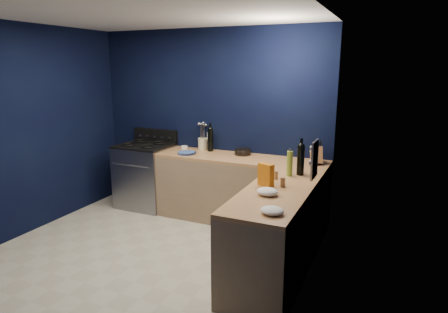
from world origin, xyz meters
The scene contains 28 objects.
floor centered at (0.00, 0.00, -0.01)m, with size 3.50×3.50×0.02m, color #AAA594.
ceiling centered at (0.00, 0.00, 2.61)m, with size 3.50×3.50×0.02m, color silver.
wall_back centered at (0.00, 1.76, 1.30)m, with size 3.50×0.02×2.60m, color black.
wall_right centered at (1.76, 0.00, 1.30)m, with size 0.02×3.50×2.60m, color black.
wall_left centered at (-1.76, 0.00, 1.30)m, with size 0.02×3.50×2.60m, color black.
cab_back centered at (0.60, 1.44, 0.43)m, with size 2.30×0.63×0.86m, color #8E7256.
top_back centered at (0.60, 1.44, 0.88)m, with size 2.30×0.63×0.04m, color brown.
cab_right centered at (1.44, 0.29, 0.43)m, with size 0.63×1.67×0.86m, color #8E7256.
top_right centered at (1.44, 0.29, 0.88)m, with size 0.63×1.67×0.04m, color brown.
gas_range centered at (-0.93, 1.42, 0.46)m, with size 0.76×0.66×0.92m, color gray.
oven_door centered at (-0.93, 1.10, 0.45)m, with size 0.59×0.02×0.42m, color black.
cooktop centered at (-0.93, 1.42, 0.94)m, with size 0.76×0.66×0.03m, color black.
backguard centered at (-0.93, 1.72, 1.04)m, with size 0.76×0.06×0.20m, color black.
spice_panel centered at (1.74, 0.55, 1.18)m, with size 0.02×0.28×0.38m, color gray.
wall_outlet centered at (0.00, 1.74, 1.08)m, with size 0.09×0.02×0.13m, color white.
plate_stack centered at (-0.16, 1.32, 0.92)m, with size 0.24×0.24×0.03m, color #396AAA.
ramekin centered at (-0.37, 1.63, 0.92)m, with size 0.10×0.10×0.04m, color white.
utensil_crock centered at (-0.09, 1.68, 0.98)m, with size 0.13×0.13×0.17m, color beige.
wine_bottle_back centered at (0.06, 1.62, 1.06)m, with size 0.08×0.08×0.32m, color black.
lemon_basket centered at (0.57, 1.59, 0.94)m, with size 0.22×0.22×0.08m, color black.
knife_block centered at (1.58, 1.51, 1.00)m, with size 0.11×0.19×0.21m, color brown.
wine_bottle_right centered at (1.51, 0.92, 1.07)m, with size 0.08×0.08×0.33m, color black.
oil_bottle centered at (1.41, 0.83, 1.04)m, with size 0.06×0.06×0.28m, color olive.
spice_jar_near centered at (1.32, 0.65, 0.94)m, with size 0.04×0.04×0.09m, color olive.
spice_jar_far centered at (1.46, 0.42, 0.95)m, with size 0.05×0.05×0.10m, color olive.
crouton_bag centered at (1.29, 0.37, 1.02)m, with size 0.16×0.07×0.23m, color #C63B0B.
towel_front centered at (1.40, 0.10, 0.94)m, with size 0.21×0.17×0.07m, color white.
towel_end centered at (1.58, -0.33, 0.93)m, with size 0.20×0.18×0.06m, color white.
Camera 1 is at (2.43, -3.21, 2.08)m, focal length 30.95 mm.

